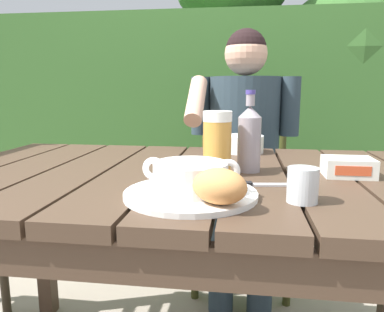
{
  "coord_description": "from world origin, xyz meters",
  "views": [
    {
      "loc": [
        0.13,
        -0.99,
        0.98
      ],
      "look_at": [
        0.01,
        -0.14,
        0.82
      ],
      "focal_mm": 34.45,
      "sensor_mm": 36.0,
      "label": 1
    }
  ],
  "objects_px": {
    "serving_plate": "(191,194)",
    "beer_glass": "(217,143)",
    "bread_roll": "(219,186)",
    "water_glass_small": "(303,185)",
    "beer_bottle": "(249,138)",
    "table_knife": "(251,184)",
    "person_eating": "(243,145)",
    "diner_bowl": "(244,144)",
    "soup_bowl": "(191,176)",
    "butter_tub": "(348,167)",
    "chair_near_diner": "(242,187)"
  },
  "relations": [
    {
      "from": "butter_tub",
      "to": "beer_glass",
      "type": "bearing_deg",
      "value": -174.9
    },
    {
      "from": "water_glass_small",
      "to": "table_knife",
      "type": "bearing_deg",
      "value": 132.0
    },
    {
      "from": "person_eating",
      "to": "diner_bowl",
      "type": "bearing_deg",
      "value": -89.52
    },
    {
      "from": "soup_bowl",
      "to": "water_glass_small",
      "type": "bearing_deg",
      "value": -1.75
    },
    {
      "from": "soup_bowl",
      "to": "beer_bottle",
      "type": "bearing_deg",
      "value": 64.67
    },
    {
      "from": "beer_glass",
      "to": "beer_bottle",
      "type": "bearing_deg",
      "value": 32.95
    },
    {
      "from": "bread_roll",
      "to": "diner_bowl",
      "type": "bearing_deg",
      "value": 85.85
    },
    {
      "from": "person_eating",
      "to": "beer_glass",
      "type": "xyz_separation_m",
      "value": [
        -0.07,
        -0.7,
        0.11
      ]
    },
    {
      "from": "person_eating",
      "to": "beer_bottle",
      "type": "distance_m",
      "value": 0.66
    },
    {
      "from": "beer_bottle",
      "to": "diner_bowl",
      "type": "xyz_separation_m",
      "value": [
        -0.01,
        0.31,
        -0.06
      ]
    },
    {
      "from": "chair_near_diner",
      "to": "table_knife",
      "type": "bearing_deg",
      "value": -89.09
    },
    {
      "from": "serving_plate",
      "to": "butter_tub",
      "type": "xyz_separation_m",
      "value": [
        0.38,
        0.24,
        0.02
      ]
    },
    {
      "from": "bread_roll",
      "to": "water_glass_small",
      "type": "distance_m",
      "value": 0.18
    },
    {
      "from": "table_knife",
      "to": "bread_roll",
      "type": "bearing_deg",
      "value": -109.09
    },
    {
      "from": "beer_bottle",
      "to": "water_glass_small",
      "type": "xyz_separation_m",
      "value": [
        0.1,
        -0.27,
        -0.06
      ]
    },
    {
      "from": "chair_near_diner",
      "to": "bread_roll",
      "type": "distance_m",
      "value": 1.23
    },
    {
      "from": "water_glass_small",
      "to": "person_eating",
      "type": "bearing_deg",
      "value": 97.46
    },
    {
      "from": "bread_roll",
      "to": "water_glass_small",
      "type": "xyz_separation_m",
      "value": [
        0.16,
        0.07,
        -0.01
      ]
    },
    {
      "from": "serving_plate",
      "to": "table_knife",
      "type": "bearing_deg",
      "value": 39.21
    },
    {
      "from": "soup_bowl",
      "to": "beer_glass",
      "type": "relative_size",
      "value": 1.23
    },
    {
      "from": "soup_bowl",
      "to": "table_knife",
      "type": "relative_size",
      "value": 1.25
    },
    {
      "from": "butter_tub",
      "to": "table_knife",
      "type": "bearing_deg",
      "value": -151.92
    },
    {
      "from": "bread_roll",
      "to": "table_knife",
      "type": "relative_size",
      "value": 0.81
    },
    {
      "from": "person_eating",
      "to": "serving_plate",
      "type": "relative_size",
      "value": 4.32
    },
    {
      "from": "soup_bowl",
      "to": "table_knife",
      "type": "bearing_deg",
      "value": 39.21
    },
    {
      "from": "beer_bottle",
      "to": "beer_glass",
      "type": "bearing_deg",
      "value": -147.05
    },
    {
      "from": "butter_tub",
      "to": "diner_bowl",
      "type": "height_order",
      "value": "diner_bowl"
    },
    {
      "from": "butter_tub",
      "to": "table_knife",
      "type": "height_order",
      "value": "butter_tub"
    },
    {
      "from": "chair_near_diner",
      "to": "diner_bowl",
      "type": "xyz_separation_m",
      "value": [
        0.0,
        -0.54,
        0.3
      ]
    },
    {
      "from": "beer_glass",
      "to": "table_knife",
      "type": "height_order",
      "value": "beer_glass"
    },
    {
      "from": "person_eating",
      "to": "beer_bottle",
      "type": "height_order",
      "value": "person_eating"
    },
    {
      "from": "table_knife",
      "to": "beer_bottle",
      "type": "bearing_deg",
      "value": 91.16
    },
    {
      "from": "water_glass_small",
      "to": "diner_bowl",
      "type": "height_order",
      "value": "water_glass_small"
    },
    {
      "from": "soup_bowl",
      "to": "bread_roll",
      "type": "xyz_separation_m",
      "value": [
        0.07,
        -0.08,
        0.0
      ]
    },
    {
      "from": "bread_roll",
      "to": "butter_tub",
      "type": "height_order",
      "value": "bread_roll"
    },
    {
      "from": "soup_bowl",
      "to": "beer_bottle",
      "type": "distance_m",
      "value": 0.3
    },
    {
      "from": "soup_bowl",
      "to": "water_glass_small",
      "type": "distance_m",
      "value": 0.23
    },
    {
      "from": "table_knife",
      "to": "diner_bowl",
      "type": "xyz_separation_m",
      "value": [
        -0.02,
        0.47,
        0.03
      ]
    },
    {
      "from": "water_glass_small",
      "to": "table_knife",
      "type": "distance_m",
      "value": 0.15
    },
    {
      "from": "beer_glass",
      "to": "table_knife",
      "type": "bearing_deg",
      "value": -50.13
    },
    {
      "from": "soup_bowl",
      "to": "butter_tub",
      "type": "distance_m",
      "value": 0.46
    },
    {
      "from": "chair_near_diner",
      "to": "soup_bowl",
      "type": "xyz_separation_m",
      "value": [
        -0.11,
        -1.11,
        0.32
      ]
    },
    {
      "from": "serving_plate",
      "to": "beer_glass",
      "type": "relative_size",
      "value": 1.68
    },
    {
      "from": "bread_roll",
      "to": "table_knife",
      "type": "bearing_deg",
      "value": 70.91
    },
    {
      "from": "serving_plate",
      "to": "diner_bowl",
      "type": "xyz_separation_m",
      "value": [
        0.11,
        0.57,
        0.03
      ]
    },
    {
      "from": "water_glass_small",
      "to": "table_knife",
      "type": "relative_size",
      "value": 0.43
    },
    {
      "from": "butter_tub",
      "to": "serving_plate",
      "type": "bearing_deg",
      "value": -147.86
    },
    {
      "from": "diner_bowl",
      "to": "water_glass_small",
      "type": "bearing_deg",
      "value": -78.54
    },
    {
      "from": "serving_plate",
      "to": "beer_glass",
      "type": "distance_m",
      "value": 0.23
    },
    {
      "from": "soup_bowl",
      "to": "diner_bowl",
      "type": "relative_size",
      "value": 1.51
    }
  ]
}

